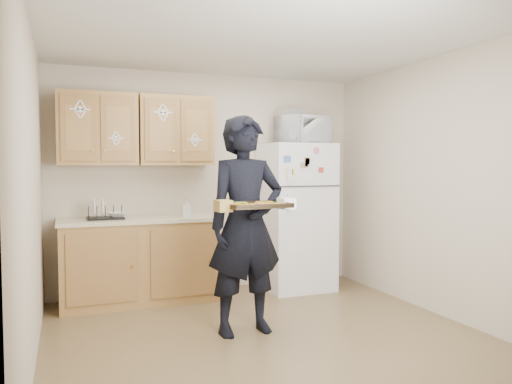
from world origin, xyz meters
TOP-DOWN VIEW (x-y plane):
  - floor at (0.00, 0.00)m, footprint 3.60×3.60m
  - ceiling at (0.00, 0.00)m, footprint 3.60×3.60m
  - wall_back at (0.00, 1.80)m, footprint 3.60×0.04m
  - wall_front at (0.00, -1.80)m, footprint 3.60×0.04m
  - wall_left at (-1.80, 0.00)m, footprint 0.04×3.60m
  - wall_right at (1.80, 0.00)m, footprint 0.04×3.60m
  - refrigerator at (0.95, 1.43)m, footprint 0.75×0.70m
  - base_cabinet at (-0.85, 1.48)m, footprint 1.60×0.60m
  - countertop at (-0.85, 1.48)m, footprint 1.64×0.64m
  - upper_cab_left at (-1.25, 1.61)m, footprint 0.80×0.33m
  - upper_cab_right at (-0.43, 1.61)m, footprint 0.80×0.33m
  - cereal_box at (1.47, 1.67)m, footprint 0.20×0.07m
  - person at (-0.13, 0.17)m, footprint 0.72×0.50m
  - baking_tray at (-0.15, -0.13)m, footprint 0.53×0.40m
  - pizza_front_left at (-0.26, -0.22)m, footprint 0.17×0.17m
  - pizza_front_right at (-0.03, -0.20)m, footprint 0.17×0.17m
  - pizza_back_left at (-0.28, -0.05)m, footprint 0.17×0.17m
  - pizza_back_right at (-0.04, -0.03)m, footprint 0.17×0.17m
  - microwave at (1.01, 1.38)m, footprint 0.60×0.44m
  - foil_pan at (0.92, 1.41)m, footprint 0.33×0.23m
  - dish_rack at (-1.20, 1.46)m, footprint 0.37×0.28m
  - bowl at (-1.08, 1.46)m, footprint 0.21×0.21m
  - soap_bottle at (-0.36, 1.43)m, footprint 0.09×0.09m

SIDE VIEW (x-z plane):
  - floor at x=0.00m, z-range 0.00..0.00m
  - cereal_box at x=1.47m, z-range 0.00..0.32m
  - base_cabinet at x=-0.85m, z-range 0.00..0.86m
  - refrigerator at x=0.95m, z-range 0.00..1.70m
  - countertop at x=-0.85m, z-range 0.86..0.90m
  - person at x=-0.13m, z-range 0.00..1.88m
  - bowl at x=-1.08m, z-range 0.92..0.97m
  - dish_rack at x=-1.20m, z-range 0.90..1.05m
  - soap_bottle at x=-0.36m, z-range 0.90..1.10m
  - baking_tray at x=-0.15m, z-range 1.11..1.15m
  - pizza_front_left at x=-0.26m, z-range 1.14..1.15m
  - pizza_front_right at x=-0.03m, z-range 1.14..1.15m
  - pizza_back_left at x=-0.28m, z-range 1.14..1.15m
  - pizza_back_right at x=-0.04m, z-range 1.14..1.15m
  - wall_back at x=0.00m, z-range 0.00..2.50m
  - wall_front at x=0.00m, z-range 0.00..2.50m
  - wall_left at x=-1.80m, z-range 0.00..2.50m
  - wall_right at x=1.80m, z-range 0.00..2.50m
  - upper_cab_left at x=-1.25m, z-range 1.45..2.20m
  - upper_cab_right at x=-0.43m, z-range 1.45..2.20m
  - microwave at x=1.01m, z-range 1.70..2.02m
  - foil_pan at x=0.92m, z-range 2.02..2.08m
  - ceiling at x=0.00m, z-range 2.50..2.50m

